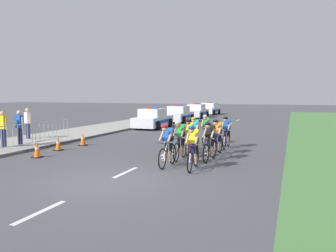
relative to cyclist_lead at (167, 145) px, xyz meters
name	(u,v)px	position (x,y,z in m)	size (l,w,h in m)	color
ground_plane	(107,181)	(-0.97, -2.50, -0.79)	(160.00, 160.00, 0.00)	#4C4C51
sidewalk_slab	(111,127)	(-8.89, 11.50, -0.73)	(4.02, 60.00, 0.12)	#A3A099
kerb_edge	(134,128)	(-6.95, 11.50, -0.72)	(0.16, 60.00, 0.13)	#9E9E99
lane_markings_centre	(202,137)	(-0.97, 8.67, -0.78)	(0.14, 29.60, 0.01)	white
cyclist_lead	(167,145)	(0.00, 0.00, 0.00)	(0.42, 1.72, 1.56)	black
cyclist_second	(193,147)	(1.00, -0.19, 0.00)	(0.43, 1.72, 1.56)	black
cyclist_third	(180,140)	(0.01, 1.39, 0.00)	(0.42, 1.72, 1.56)	black
cyclist_fourth	(210,141)	(1.17, 1.51, 0.00)	(0.44, 1.72, 1.56)	black
cyclist_fifth	(189,136)	(0.01, 2.68, 0.00)	(0.45, 1.72, 1.56)	black
cyclist_sixth	(217,136)	(1.16, 2.90, 0.00)	(0.43, 1.72, 1.56)	black
cyclist_seventh	(195,133)	(-0.12, 3.95, 0.00)	(0.44, 1.72, 1.56)	black
cyclist_eighth	(226,132)	(1.20, 4.82, 0.00)	(0.42, 1.72, 1.56)	black
cyclist_ninth	(206,129)	(0.02, 5.59, 0.00)	(0.42, 1.72, 1.56)	black
police_car_nearest	(153,119)	(-5.82, 12.54, -0.11)	(2.07, 4.44, 1.59)	silver
police_car_second	(179,115)	(-5.82, 18.72, -0.11)	(2.02, 4.41, 1.59)	silver
police_car_third	(197,111)	(-5.82, 24.92, -0.11)	(2.06, 4.43, 1.59)	silver
police_car_furthest	(210,109)	(-5.82, 31.19, -0.11)	(2.10, 4.45, 1.59)	white
crowd_barrier_front	(13,137)	(-7.61, 0.59, -0.14)	(0.62, 2.32, 1.07)	#B7BABF
crowd_barrier_middle	(52,131)	(-7.53, 3.15, -0.14)	(0.63, 2.32, 1.07)	#B7BABF
traffic_cone_near	(58,144)	(-5.88, 1.50, -0.48)	(0.36, 0.36, 0.64)	black
traffic_cone_mid	(37,150)	(-5.55, -0.22, -0.48)	(0.36, 0.36, 0.64)	black
traffic_cone_far	(83,139)	(-5.68, 3.15, -0.48)	(0.36, 0.36, 0.64)	black
spectator_closest	(20,125)	(-8.01, 1.44, 0.30)	(0.53, 0.28, 1.68)	#23284C
spectator_middle	(28,121)	(-9.55, 3.61, 0.30)	(0.52, 0.33, 1.68)	#23284C
spectator_back	(3,126)	(-8.34, 0.77, 0.30)	(0.53, 0.25, 1.68)	#23284C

